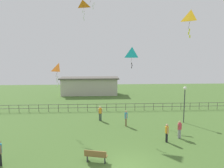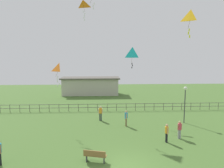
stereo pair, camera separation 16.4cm
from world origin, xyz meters
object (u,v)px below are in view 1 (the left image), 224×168
kite_5 (83,5)px  person_4 (167,132)px  lamppost (185,96)px  kite_0 (59,69)px  person_2 (180,128)px  kite_1 (191,18)px  person_0 (100,112)px  person_3 (126,117)px  park_bench (96,156)px  kite_3 (132,53)px

kite_5 → person_4: bearing=-48.8°
lamppost → kite_0: 13.13m
lamppost → person_2: lamppost is taller
kite_1 → kite_5: bearing=131.8°
person_4 → kite_0: bearing=154.1°
person_0 → kite_5: (-1.87, 2.23, 11.78)m
person_2 → person_3: bearing=140.9°
kite_5 → park_bench: bearing=-82.1°
lamppost → person_2: bearing=-116.3°
kite_3 → kite_1: bearing=-72.4°
person_2 → person_4: bearing=-150.8°
person_2 → kite_3: bearing=113.4°
person_2 → kite_1: size_ratio=0.80×
park_bench → kite_0: size_ratio=0.69×
park_bench → person_3: bearing=68.0°
person_0 → kite_3: kite_3 is taller
person_3 → kite_1: (3.93, -5.20, 8.76)m
kite_1 → person_0: bearing=132.3°
person_0 → kite_5: kite_5 is taller
person_3 → person_4: (2.84, -4.15, -0.04)m
kite_0 → person_0: bearing=21.3°
kite_1 → kite_5: kite_5 is taller
person_4 → kite_3: (-1.74, 7.88, 6.45)m
kite_0 → kite_1: (10.48, -5.60, 3.92)m
park_bench → person_0: (0.30, 9.09, 0.46)m
lamppost → kite_5: bearing=162.3°
person_4 → kite_5: 16.20m
lamppost → park_bench: lamppost is taller
person_2 → kite_5: 16.49m
person_3 → kite_5: bearing=136.8°
lamppost → kite_3: kite_3 is taller
person_4 → kite_1: 8.93m
person_4 → person_0: bearing=131.6°
person_0 → kite_3: (3.68, 1.78, 6.40)m
lamppost → person_4: size_ratio=2.53×
person_4 → kite_3: bearing=102.5°
person_3 → kite_3: (1.09, 3.74, 6.41)m
park_bench → person_4: person_4 is taller
kite_0 → park_bench: bearing=-64.0°
park_bench → kite_5: kite_5 is taller
kite_1 → kite_5: 12.95m
person_2 → person_4: 1.54m
person_0 → person_3: size_ratio=1.01×
park_bench → person_2: (7.06, 3.74, 0.42)m
lamppost → park_bench: 12.31m
person_3 → kite_1: bearing=-52.9°
kite_0 → kite_1: 12.52m
person_2 → kite_0: size_ratio=0.68×
person_0 → kite_0: kite_0 is taller
person_2 → kite_1: (-0.25, -1.80, 8.79)m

